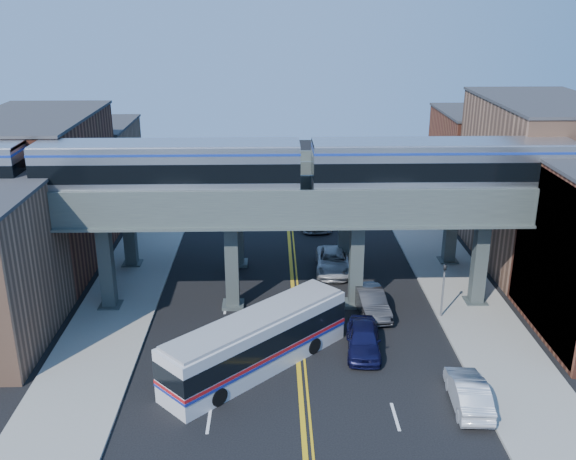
% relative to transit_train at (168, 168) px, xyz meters
% --- Properties ---
extents(ground, '(120.00, 120.00, 0.00)m').
position_rel_transit_train_xyz_m(ground, '(7.65, -8.00, -9.35)').
color(ground, black).
rests_on(ground, ground).
extents(sidewalk_west, '(5.00, 70.00, 0.16)m').
position_rel_transit_train_xyz_m(sidewalk_west, '(-3.85, 2.00, -9.27)').
color(sidewalk_west, gray).
rests_on(sidewalk_west, ground).
extents(sidewalk_east, '(5.00, 70.00, 0.16)m').
position_rel_transit_train_xyz_m(sidewalk_east, '(19.15, 2.00, -9.27)').
color(sidewalk_east, gray).
rests_on(sidewalk_east, ground).
extents(building_west_b, '(8.00, 14.00, 11.00)m').
position_rel_transit_train_xyz_m(building_west_b, '(-10.85, 8.00, -3.85)').
color(building_west_b, brown).
rests_on(building_west_b, ground).
extents(building_west_c, '(8.00, 10.00, 8.00)m').
position_rel_transit_train_xyz_m(building_west_c, '(-10.85, 21.00, -5.35)').
color(building_west_c, '#92654B').
rests_on(building_west_c, ground).
extents(building_east_b, '(8.00, 14.00, 12.00)m').
position_rel_transit_train_xyz_m(building_east_b, '(26.15, 8.00, -3.35)').
color(building_east_b, '#92654B').
rests_on(building_east_b, ground).
extents(building_east_c, '(8.00, 10.00, 9.00)m').
position_rel_transit_train_xyz_m(building_east_c, '(26.15, 21.00, -4.85)').
color(building_east_c, brown).
rests_on(building_east_c, ground).
extents(mural_panel, '(0.10, 9.50, 9.50)m').
position_rel_transit_train_xyz_m(mural_panel, '(22.20, -4.00, -4.60)').
color(mural_panel, teal).
rests_on(mural_panel, ground).
extents(elevated_viaduct_near, '(52.00, 3.60, 7.40)m').
position_rel_transit_train_xyz_m(elevated_viaduct_near, '(7.65, 0.00, -2.88)').
color(elevated_viaduct_near, '#404A49').
rests_on(elevated_viaduct_near, ground).
extents(elevated_viaduct_far, '(52.00, 3.60, 7.40)m').
position_rel_transit_train_xyz_m(elevated_viaduct_far, '(7.65, 7.00, -2.88)').
color(elevated_viaduct_far, '#404A49').
rests_on(elevated_viaduct_far, ground).
extents(transit_train, '(49.27, 3.09, 3.61)m').
position_rel_transit_train_xyz_m(transit_train, '(0.00, 0.00, 0.00)').
color(transit_train, black).
rests_on(transit_train, elevated_viaduct_near).
extents(stop_sign, '(0.76, 0.09, 2.63)m').
position_rel_transit_train_xyz_m(stop_sign, '(7.95, -5.00, -7.59)').
color(stop_sign, slate).
rests_on(stop_sign, ground).
extents(traffic_signal, '(0.15, 0.18, 4.10)m').
position_rel_transit_train_xyz_m(traffic_signal, '(16.85, -2.00, -7.05)').
color(traffic_signal, slate).
rests_on(traffic_signal, ground).
extents(transit_bus, '(10.17, 9.91, 2.99)m').
position_rel_transit_train_xyz_m(transit_bus, '(5.39, -7.41, -7.81)').
color(transit_bus, silver).
rests_on(transit_bus, ground).
extents(car_lane_a, '(2.30, 4.83, 1.59)m').
position_rel_transit_train_xyz_m(car_lane_a, '(11.41, -5.85, -8.55)').
color(car_lane_a, '#0E0F35').
rests_on(car_lane_a, ground).
extents(car_lane_b, '(2.21, 4.96, 1.58)m').
position_rel_transit_train_xyz_m(car_lane_b, '(12.51, -1.12, -8.56)').
color(car_lane_b, '#29292B').
rests_on(car_lane_b, ground).
extents(car_lane_c, '(2.82, 5.55, 1.50)m').
position_rel_transit_train_xyz_m(car_lane_c, '(10.74, 5.62, -8.60)').
color(car_lane_c, '#BBBCBD').
rests_on(car_lane_c, ground).
extents(car_lane_d, '(3.14, 6.56, 1.84)m').
position_rel_transit_train_xyz_m(car_lane_d, '(9.90, 16.10, -8.43)').
color(car_lane_d, '#AEAFB3').
rests_on(car_lane_d, ground).
extents(car_parked_curb, '(1.88, 4.69, 1.51)m').
position_rel_transit_train_xyz_m(car_parked_curb, '(15.89, -11.17, -8.59)').
color(car_parked_curb, silver).
rests_on(car_parked_curb, ground).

